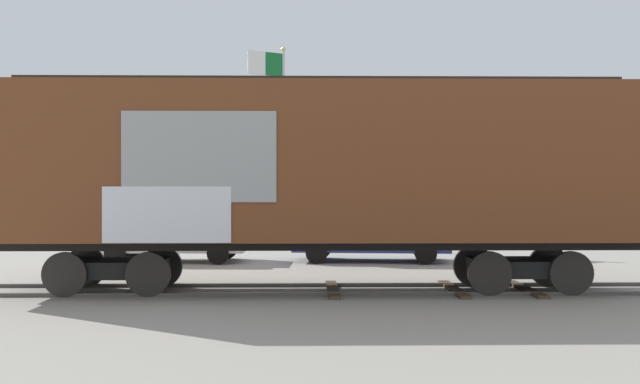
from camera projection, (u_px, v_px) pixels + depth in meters
name	position (u px, v px, depth m)	size (l,w,h in m)	color
ground_plane	(383.00, 291.00, 15.80)	(260.00, 260.00, 0.00)	gray
track	(384.00, 289.00, 15.83)	(60.02, 3.12, 0.08)	#4C4742
freight_car	(318.00, 167.00, 15.78)	(13.75, 3.22, 4.62)	brown
flagpole	(275.00, 114.00, 28.36)	(1.42, 0.93, 7.73)	silver
hillside	(332.00, 168.00, 86.11)	(152.86, 34.13, 13.34)	gray
parked_car_white	(172.00, 234.00, 22.17)	(4.46, 2.01, 1.60)	silver
parked_car_blue	(368.00, 233.00, 22.29)	(4.82, 2.29, 1.71)	navy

